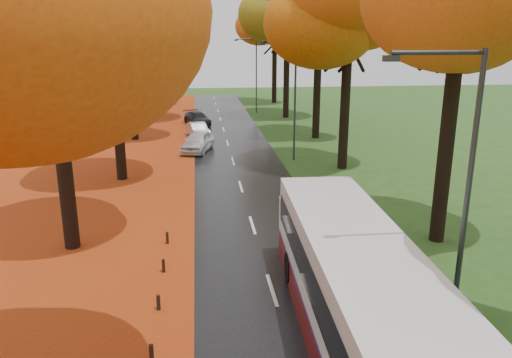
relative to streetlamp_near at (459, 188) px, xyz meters
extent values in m
cube|color=black|center=(-3.95, 17.00, -4.69)|extent=(6.50, 90.00, 0.04)
cube|color=silver|center=(-3.95, 17.00, -4.67)|extent=(0.12, 90.00, 0.01)
cube|color=maroon|center=(-12.95, 17.00, -4.70)|extent=(12.00, 90.00, 0.02)
cube|color=#BB4213|center=(-7.00, 17.00, -4.67)|extent=(0.90, 90.00, 0.01)
cylinder|color=black|center=(-11.45, 8.50, -0.14)|extent=(0.60, 0.60, 9.15)
cylinder|color=black|center=(-10.85, 18.50, -0.71)|extent=(0.60, 0.60, 8.00)
ellipsoid|color=orange|center=(-10.85, 18.50, 4.29)|extent=(9.20, 9.20, 7.18)
cylinder|color=black|center=(-11.45, 30.50, -0.43)|extent=(0.60, 0.60, 8.58)
ellipsoid|color=orange|center=(-11.45, 30.50, 4.93)|extent=(8.00, 8.00, 6.24)
cylinder|color=black|center=(-10.85, 41.50, -0.14)|extent=(0.60, 0.60, 9.15)
ellipsoid|color=orange|center=(-10.85, 41.50, 5.58)|extent=(9.20, 9.20, 7.18)
cylinder|color=black|center=(-11.45, 51.50, -0.71)|extent=(0.60, 0.60, 8.00)
ellipsoid|color=orange|center=(-11.45, 51.50, 4.29)|extent=(8.00, 8.00, 6.24)
cylinder|color=black|center=(3.55, 7.50, -0.11)|extent=(0.60, 0.60, 9.22)
cylinder|color=black|center=(2.95, 19.50, -0.62)|extent=(0.60, 0.60, 8.19)
ellipsoid|color=orange|center=(2.95, 19.50, 4.50)|extent=(9.20, 9.20, 7.18)
cylinder|color=black|center=(3.55, 29.50, -0.36)|extent=(0.60, 0.60, 8.70)
ellipsoid|color=orange|center=(3.55, 29.50, 5.08)|extent=(8.20, 8.20, 6.40)
cylinder|color=black|center=(2.95, 40.50, -0.11)|extent=(0.60, 0.60, 9.22)
ellipsoid|color=orange|center=(2.95, 40.50, 5.65)|extent=(9.20, 9.20, 7.18)
cylinder|color=black|center=(3.55, 52.50, -0.62)|extent=(0.60, 0.60, 8.19)
ellipsoid|color=orange|center=(3.55, 52.50, 4.50)|extent=(8.20, 8.20, 6.40)
cube|color=black|center=(-7.65, 0.60, -4.45)|extent=(0.11, 0.11, 0.52)
cube|color=black|center=(-7.65, 3.20, -4.45)|extent=(0.11, 0.11, 0.52)
cube|color=black|center=(-7.65, 5.80, -4.45)|extent=(0.11, 0.11, 0.52)
cube|color=black|center=(-7.65, 8.40, -4.45)|extent=(0.11, 0.11, 0.52)
cylinder|color=#333538|center=(0.25, 0.00, -0.71)|extent=(0.14, 0.14, 8.00)
cylinder|color=#333538|center=(-0.85, 0.00, 3.19)|extent=(2.20, 0.11, 0.11)
cube|color=#333538|center=(-1.95, 0.00, 3.07)|extent=(0.35, 0.18, 0.14)
cylinder|color=#333538|center=(0.25, 22.00, -0.71)|extent=(0.14, 0.14, 8.00)
cylinder|color=#333538|center=(-0.85, 22.00, 3.19)|extent=(2.20, 0.11, 0.11)
cube|color=#333538|center=(-1.95, 22.00, 3.07)|extent=(0.35, 0.18, 0.14)
cylinder|color=#333538|center=(0.25, 44.00, -0.71)|extent=(0.14, 0.14, 8.00)
cylinder|color=#333538|center=(-0.85, 44.00, 3.19)|extent=(2.20, 0.11, 0.11)
cube|color=#333538|center=(-1.95, 44.00, 3.07)|extent=(0.35, 0.18, 0.14)
cube|color=#590E0E|center=(-2.15, 0.89, -4.19)|extent=(3.15, 11.94, 0.97)
cube|color=white|center=(-2.15, 0.89, -3.00)|extent=(3.15, 11.94, 1.40)
cube|color=white|center=(-2.15, 0.89, -1.93)|extent=(3.09, 11.70, 0.75)
cube|color=#3B1855|center=(-2.15, 0.89, -3.65)|extent=(3.17, 11.96, 0.13)
cube|color=black|center=(-2.15, 0.89, -2.57)|extent=(3.14, 10.99, 0.91)
cylinder|color=black|center=(-3.23, 4.48, -4.14)|extent=(0.34, 1.09, 1.08)
cylinder|color=black|center=(-0.78, 4.39, -4.14)|extent=(0.34, 1.09, 1.08)
imported|color=silver|center=(-6.30, 25.30, -3.95)|extent=(2.86, 4.57, 1.45)
imported|color=gray|center=(-6.25, 30.47, -4.05)|extent=(2.17, 3.97, 1.24)
imported|color=black|center=(-6.30, 36.77, -4.06)|extent=(2.94, 4.56, 1.23)
camera|label=1|loc=(-6.24, -10.91, 3.55)|focal=35.00mm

